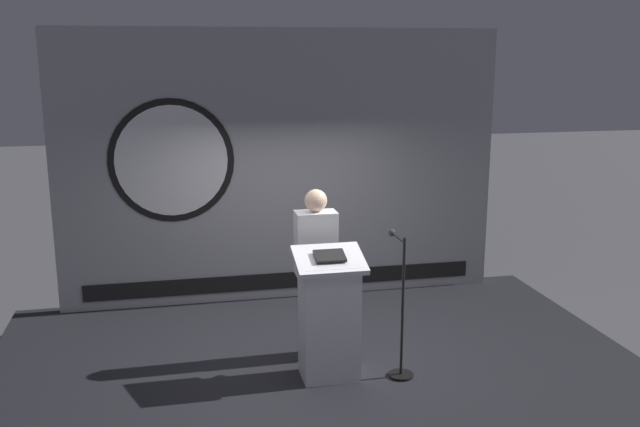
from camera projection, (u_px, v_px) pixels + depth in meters
name	position (u px, v px, depth m)	size (l,w,h in m)	color
ground_plane	(314.00, 384.00, 7.20)	(40.00, 40.00, 0.00)	#4C4C51
stage_platform	(314.00, 370.00, 7.17)	(6.40, 4.00, 0.30)	black
banner_display	(279.00, 168.00, 8.52)	(5.34, 0.12, 3.27)	#9E9EA3
podium	(329.00, 316.00, 6.58)	(0.64, 0.49, 1.24)	silver
speaker_person	(316.00, 273.00, 6.97)	(0.40, 0.26, 1.71)	black
microphone_stand	(400.00, 327.00, 6.65)	(0.24, 0.52, 1.36)	black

